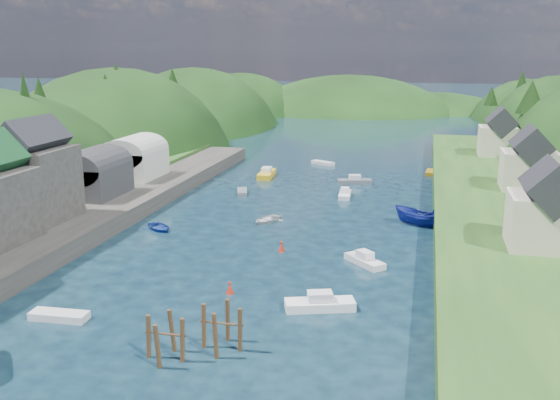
% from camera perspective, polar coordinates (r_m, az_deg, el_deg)
% --- Properties ---
extents(ground, '(600.00, 600.00, 0.00)m').
position_cam_1_polar(ground, '(91.75, 3.16, 0.76)').
color(ground, black).
rests_on(ground, ground).
extents(hillside_left, '(44.00, 245.56, 52.00)m').
position_cam_1_polar(hillside_left, '(131.42, -14.53, 0.73)').
color(hillside_left, black).
rests_on(hillside_left, ground).
extents(far_hills, '(103.00, 68.00, 44.00)m').
position_cam_1_polar(far_hills, '(214.83, 9.36, 5.18)').
color(far_hills, black).
rests_on(far_hills, ground).
extents(hill_trees, '(91.16, 144.06, 12.63)m').
position_cam_1_polar(hill_trees, '(104.68, 4.77, 8.58)').
color(hill_trees, black).
rests_on(hill_trees, ground).
extents(quay_left, '(12.00, 110.00, 2.00)m').
position_cam_1_polar(quay_left, '(72.95, -20.23, -2.71)').
color(quay_left, '#2D2B28').
rests_on(quay_left, ground).
extents(boat_sheds, '(7.00, 21.00, 7.50)m').
position_cam_1_polar(boat_sheds, '(88.89, -14.87, 3.36)').
color(boat_sheds, '#2D2D30').
rests_on(boat_sheds, quay_left).
extents(terrace_right, '(16.00, 120.00, 2.40)m').
position_cam_1_polar(terrace_right, '(80.95, 19.55, -0.93)').
color(terrace_right, '#234719').
rests_on(terrace_right, ground).
extents(right_bank_cottages, '(9.00, 59.24, 8.41)m').
position_cam_1_polar(right_bank_cottages, '(88.48, 21.19, 3.22)').
color(right_bank_cottages, beige).
rests_on(right_bank_cottages, terrace_right).
extents(piling_cluster_near, '(2.94, 2.77, 3.76)m').
position_cam_1_polar(piling_cluster_near, '(43.82, -10.44, -12.64)').
color(piling_cluster_near, '#382314').
rests_on(piling_cluster_near, ground).
extents(piling_cluster_far, '(3.18, 2.97, 3.88)m').
position_cam_1_polar(piling_cluster_far, '(44.63, -5.34, -11.86)').
color(piling_cluster_far, '#382314').
rests_on(piling_cluster_far, ground).
extents(channel_buoy_near, '(0.70, 0.70, 1.10)m').
position_cam_1_polar(channel_buoy_near, '(54.33, -4.61, -8.05)').
color(channel_buoy_near, '#AC1D0D').
rests_on(channel_buoy_near, ground).
extents(channel_buoy_far, '(0.70, 0.70, 1.10)m').
position_cam_1_polar(channel_buoy_far, '(64.89, 0.13, -4.32)').
color(channel_buoy_far, '#AC1D0D').
rests_on(channel_buoy_far, ground).
extents(moored_boats, '(34.91, 84.78, 2.27)m').
position_cam_1_polar(moored_boats, '(68.77, 0.66, -3.15)').
color(moored_boats, gold).
rests_on(moored_boats, ground).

